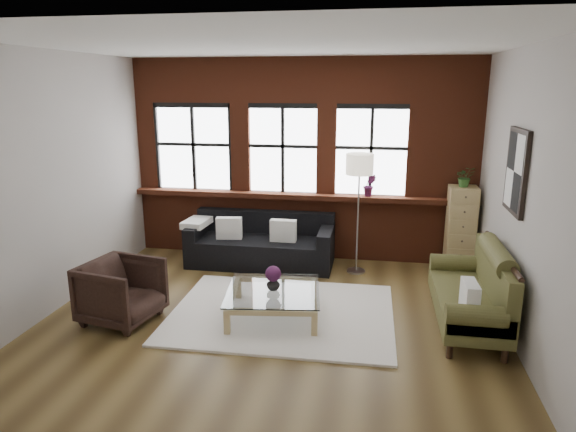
% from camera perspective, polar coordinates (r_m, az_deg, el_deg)
% --- Properties ---
extents(floor, '(5.50, 5.50, 0.00)m').
position_cam_1_polar(floor, '(6.42, -1.83, -11.29)').
color(floor, '#503C1D').
rests_on(floor, ground).
extents(ceiling, '(5.50, 5.50, 0.00)m').
position_cam_1_polar(ceiling, '(5.80, -2.09, 18.53)').
color(ceiling, white).
rests_on(ceiling, ground).
extents(wall_back, '(5.50, 0.00, 5.50)m').
position_cam_1_polar(wall_back, '(8.33, 1.56, 6.24)').
color(wall_back, '#AAA49E').
rests_on(wall_back, ground).
extents(wall_front, '(5.50, 0.00, 5.50)m').
position_cam_1_polar(wall_front, '(3.58, -10.13, -5.11)').
color(wall_front, '#AAA49E').
rests_on(wall_front, ground).
extents(wall_left, '(0.00, 5.00, 5.00)m').
position_cam_1_polar(wall_left, '(6.99, -24.64, 3.36)').
color(wall_left, '#AAA49E').
rests_on(wall_left, ground).
extents(wall_right, '(0.00, 5.00, 5.00)m').
position_cam_1_polar(wall_right, '(5.99, 24.77, 1.69)').
color(wall_right, '#AAA49E').
rests_on(wall_right, ground).
extents(brick_backwall, '(5.50, 0.12, 3.20)m').
position_cam_1_polar(brick_backwall, '(8.27, 1.50, 6.18)').
color(brick_backwall, maroon).
rests_on(brick_backwall, floor).
extents(sill_ledge, '(5.50, 0.30, 0.08)m').
position_cam_1_polar(sill_ledge, '(8.28, 1.38, 2.26)').
color(sill_ledge, maroon).
rests_on(sill_ledge, brick_backwall).
extents(window_left, '(1.38, 0.10, 1.50)m').
position_cam_1_polar(window_left, '(8.70, -10.39, 7.36)').
color(window_left, black).
rests_on(window_left, brick_backwall).
extents(window_mid, '(1.38, 0.10, 1.50)m').
position_cam_1_polar(window_mid, '(8.31, -0.55, 7.27)').
color(window_mid, black).
rests_on(window_mid, brick_backwall).
extents(window_right, '(1.38, 0.10, 1.50)m').
position_cam_1_polar(window_right, '(8.18, 9.22, 6.97)').
color(window_right, black).
rests_on(window_right, brick_backwall).
extents(wall_poster, '(0.05, 0.74, 0.94)m').
position_cam_1_polar(wall_poster, '(6.23, 24.06, 4.55)').
color(wall_poster, black).
rests_on(wall_poster, wall_right).
extents(shag_rug, '(2.76, 2.18, 0.03)m').
position_cam_1_polar(shag_rug, '(6.52, -0.66, -10.72)').
color(shag_rug, silver).
rests_on(shag_rug, floor).
extents(dark_sofa, '(2.26, 0.92, 0.82)m').
position_cam_1_polar(dark_sofa, '(8.11, -3.03, -2.62)').
color(dark_sofa, black).
rests_on(dark_sofa, floor).
extents(pillow_a, '(0.42, 0.20, 0.34)m').
position_cam_1_polar(pillow_a, '(8.09, -6.56, -1.34)').
color(pillow_a, white).
rests_on(pillow_a, dark_sofa).
extents(pillow_b, '(0.40, 0.14, 0.34)m').
position_cam_1_polar(pillow_b, '(7.89, -0.54, -1.64)').
color(pillow_b, white).
rests_on(pillow_b, dark_sofa).
extents(vintage_settee, '(0.81, 1.82, 0.97)m').
position_cam_1_polar(vintage_settee, '(6.38, 19.36, -7.53)').
color(vintage_settee, '#4D4C23').
rests_on(vintage_settee, floor).
extents(pillow_settee, '(0.15, 0.38, 0.34)m').
position_cam_1_polar(pillow_settee, '(5.82, 19.53, -8.53)').
color(pillow_settee, white).
rests_on(pillow_settee, vintage_settee).
extents(armchair, '(0.97, 0.95, 0.75)m').
position_cam_1_polar(armchair, '(6.52, -18.00, -7.99)').
color(armchair, black).
rests_on(armchair, floor).
extents(coffee_table, '(1.25, 1.25, 0.37)m').
position_cam_1_polar(coffee_table, '(6.37, -1.63, -9.74)').
color(coffee_table, tan).
rests_on(coffee_table, shag_rug).
extents(vase, '(0.17, 0.17, 0.17)m').
position_cam_1_polar(vase, '(6.27, -1.65, -7.49)').
color(vase, '#B2B2B2').
rests_on(vase, coffee_table).
extents(flowers, '(0.19, 0.19, 0.19)m').
position_cam_1_polar(flowers, '(6.22, -1.66, -6.43)').
color(flowers, '#501B48').
rests_on(flowers, vase).
extents(drawer_chest, '(0.41, 0.41, 1.32)m').
position_cam_1_polar(drawer_chest, '(8.14, 18.61, -1.48)').
color(drawer_chest, tan).
rests_on(drawer_chest, floor).
extents(potted_plant_top, '(0.29, 0.26, 0.30)m').
position_cam_1_polar(potted_plant_top, '(7.97, 19.07, 4.14)').
color(potted_plant_top, '#2D5923').
rests_on(potted_plant_top, drawer_chest).
extents(floor_lamp, '(0.40, 0.40, 1.96)m').
position_cam_1_polar(floor_lamp, '(7.68, 7.80, 0.70)').
color(floor_lamp, '#A5A5A8').
rests_on(floor_lamp, floor).
extents(sill_plant, '(0.20, 0.16, 0.35)m').
position_cam_1_polar(sill_plant, '(8.13, 9.06, 3.40)').
color(sill_plant, '#501B48').
rests_on(sill_plant, sill_ledge).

